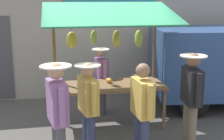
% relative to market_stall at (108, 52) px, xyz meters
% --- Properties ---
extents(ground_plane, '(40.00, 40.00, 0.00)m').
position_rel_market_stall_xyz_m(ground_plane, '(-0.02, 0.02, -1.54)').
color(ground_plane, '#514F4C').
extents(street_backdrop, '(9.00, 0.30, 3.40)m').
position_rel_market_stall_xyz_m(street_backdrop, '(0.04, -2.17, 0.16)').
color(street_backdrop, '#9E998E').
rests_on(street_backdrop, ground).
extents(market_stall, '(2.50, 1.46, 2.50)m').
position_rel_market_stall_xyz_m(market_stall, '(0.00, 0.00, 0.00)').
color(market_stall, brown).
rests_on(market_stall, ground).
extents(vendor_with_sunhat, '(0.39, 0.65, 1.51)m').
position_rel_market_stall_xyz_m(vendor_with_sunhat, '(0.03, -0.73, -0.66)').
color(vendor_with_sunhat, '#4C4C51').
rests_on(vendor_with_sunhat, ground).
extents(shopper_in_grey_tee, '(0.44, 0.72, 1.71)m').
position_rel_market_stall_xyz_m(shopper_in_grey_tee, '(-1.19, 1.29, -0.53)').
color(shopper_in_grey_tee, '#726656').
rests_on(shopper_in_grey_tee, ground).
extents(shopper_with_ponytail, '(0.26, 0.70, 1.63)m').
position_rel_market_stall_xyz_m(shopper_with_ponytail, '(-0.25, 1.57, -0.60)').
color(shopper_with_ponytail, navy).
rests_on(shopper_with_ponytail, ground).
extents(shopper_with_shopping_bag, '(0.44, 0.71, 1.72)m').
position_rel_market_stall_xyz_m(shopper_with_shopping_bag, '(1.04, 1.70, -0.52)').
color(shopper_with_shopping_bag, '#4C4C51').
rests_on(shopper_with_shopping_bag, ground).
extents(shopper_in_striped_shirt, '(0.41, 0.68, 1.60)m').
position_rel_market_stall_xyz_m(shopper_in_striped_shirt, '(0.54, 1.24, -0.60)').
color(shopper_in_striped_shirt, navy).
rests_on(shopper_in_striped_shirt, ground).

